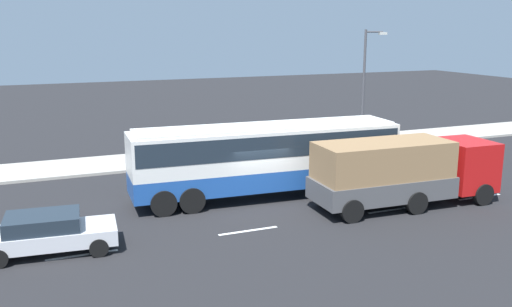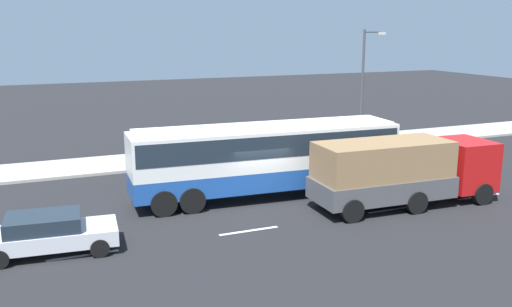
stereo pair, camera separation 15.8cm
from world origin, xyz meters
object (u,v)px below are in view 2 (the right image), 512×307
(cargo_truck, at_px, (403,169))
(pedestrian_at_crossing, at_px, (272,138))
(pedestrian_near_curb, at_px, (246,134))
(street_lamp, at_px, (364,81))
(coach_bus, at_px, (266,153))
(car_silver_hatch, at_px, (49,232))

(cargo_truck, distance_m, pedestrian_at_crossing, 10.88)
(cargo_truck, xyz_separation_m, pedestrian_near_curb, (-2.41, 12.40, -0.43))
(pedestrian_at_crossing, height_order, street_lamp, street_lamp)
(coach_bus, relative_size, cargo_truck, 1.48)
(cargo_truck, bearing_deg, street_lamp, 67.16)
(cargo_truck, xyz_separation_m, car_silver_hatch, (-14.54, 0.30, -0.86))
(cargo_truck, relative_size, street_lamp, 1.15)
(cargo_truck, distance_m, street_lamp, 12.30)
(street_lamp, bearing_deg, cargo_truck, -115.00)
(coach_bus, bearing_deg, pedestrian_near_curb, 77.17)
(coach_bus, distance_m, pedestrian_at_crossing, 8.22)
(coach_bus, bearing_deg, pedestrian_at_crossing, 67.06)
(car_silver_hatch, xyz_separation_m, street_lamp, (19.61, 10.57, 3.57))
(car_silver_hatch, bearing_deg, coach_bus, 23.44)
(pedestrian_near_curb, distance_m, street_lamp, 8.26)
(pedestrian_at_crossing, distance_m, street_lamp, 7.20)
(coach_bus, distance_m, street_lamp, 12.69)
(pedestrian_at_crossing, bearing_deg, coach_bus, 85.55)
(street_lamp, bearing_deg, car_silver_hatch, -151.67)
(pedestrian_near_curb, relative_size, pedestrian_at_crossing, 1.05)
(pedestrian_at_crossing, bearing_deg, cargo_truck, 118.95)
(car_silver_hatch, bearing_deg, street_lamp, 33.55)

